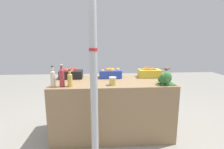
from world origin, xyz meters
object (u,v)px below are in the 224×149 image
object	(u,v)px
support_pole	(93,50)
apple_crate	(71,74)
broccoli_pile	(165,79)
juice_bottle_golden	(70,79)
orange_crate	(110,73)
juice_bottle_cloudy	(53,78)
pickle_jar	(113,81)
carrot_crate	(150,73)
juice_bottle_ruby	(62,77)
sparrow_bird	(167,69)

from	to	relation	value
support_pole	apple_crate	size ratio (longest dim) A/B	7.50
broccoli_pile	juice_bottle_golden	distance (m)	1.29
orange_crate	juice_bottle_cloudy	world-z (taller)	juice_bottle_cloudy
broccoli_pile	apple_crate	bearing A→B (deg)	159.01
juice_bottle_golden	pickle_jar	bearing A→B (deg)	3.13
juice_bottle_cloudy	pickle_jar	distance (m)	0.79
carrot_crate	juice_bottle_ruby	size ratio (longest dim) A/B	1.21
broccoli_pile	sparrow_bird	xyz separation A→B (m)	(0.03, 0.04, 0.13)
juice_bottle_golden	sparrow_bird	world-z (taller)	sparrow_bird
broccoli_pile	juice_bottle_ruby	bearing A→B (deg)	179.73
support_pole	sparrow_bird	size ratio (longest dim) A/B	23.43
support_pole	orange_crate	world-z (taller)	support_pole
apple_crate	sparrow_bird	size ratio (longest dim) A/B	3.12
apple_crate	juice_bottle_golden	world-z (taller)	juice_bottle_golden
broccoli_pile	juice_bottle_golden	xyz separation A→B (m)	(-1.29, 0.01, 0.01)
carrot_crate	juice_bottle_golden	size ratio (longest dim) A/B	1.56
apple_crate	juice_bottle_golden	distance (m)	0.52
carrot_crate	broccoli_pile	world-z (taller)	broccoli_pile
support_pole	broccoli_pile	distance (m)	1.11
juice_bottle_golden	pickle_jar	xyz separation A→B (m)	(0.57, 0.03, -0.04)
support_pole	juice_bottle_cloudy	distance (m)	0.76
broccoli_pile	pickle_jar	xyz separation A→B (m)	(-0.72, 0.04, -0.03)
broccoli_pile	juice_bottle_golden	bearing A→B (deg)	179.71
carrot_crate	sparrow_bird	distance (m)	0.51
support_pole	carrot_crate	world-z (taller)	support_pole
apple_crate	juice_bottle_cloudy	world-z (taller)	juice_bottle_cloudy
broccoli_pile	juice_bottle_ruby	world-z (taller)	juice_bottle_ruby
support_pole	broccoli_pile	size ratio (longest dim) A/B	11.67
apple_crate	juice_bottle_ruby	size ratio (longest dim) A/B	1.21
juice_bottle_ruby	pickle_jar	size ratio (longest dim) A/B	2.68
pickle_jar	carrot_crate	bearing A→B (deg)	36.33
apple_crate	juice_bottle_cloudy	bearing A→B (deg)	-106.26
broccoli_pile	pickle_jar	bearing A→B (deg)	176.99
juice_bottle_cloudy	juice_bottle_ruby	world-z (taller)	juice_bottle_ruby
apple_crate	pickle_jar	bearing A→B (deg)	-37.07
orange_crate	juice_bottle_cloudy	bearing A→B (deg)	-146.97
juice_bottle_golden	sparrow_bird	size ratio (longest dim) A/B	2.00
orange_crate	carrot_crate	xyz separation A→B (m)	(0.66, -0.00, -0.01)
orange_crate	pickle_jar	xyz separation A→B (m)	(0.00, -0.48, -0.02)
juice_bottle_cloudy	juice_bottle_golden	size ratio (longest dim) A/B	1.21
carrot_crate	juice_bottle_ruby	world-z (taller)	juice_bottle_ruby
juice_bottle_golden	broccoli_pile	bearing A→B (deg)	-0.29
sparrow_bird	support_pole	bearing A→B (deg)	-121.25
broccoli_pile	orange_crate	bearing A→B (deg)	144.20
orange_crate	broccoli_pile	bearing A→B (deg)	-35.80
apple_crate	juice_bottle_ruby	xyz separation A→B (m)	(-0.03, -0.51, 0.05)
apple_crate	juice_bottle_ruby	distance (m)	0.52
orange_crate	sparrow_bird	bearing A→B (deg)	-32.57
juice_bottle_cloudy	carrot_crate	bearing A→B (deg)	19.54
juice_bottle_ruby	pickle_jar	xyz separation A→B (m)	(0.67, 0.03, -0.07)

